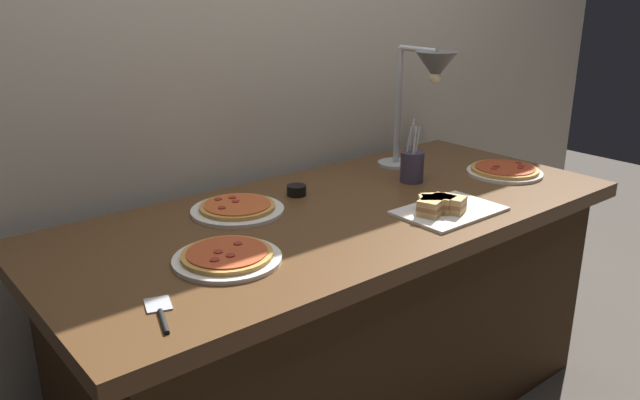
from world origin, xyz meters
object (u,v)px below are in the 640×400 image
at_px(pizza_plate_raised_stand, 505,171).
at_px(sauce_cup_near, 296,190).
at_px(heat_lamp, 428,78).
at_px(serving_spatula, 161,312).
at_px(pizza_plate_center, 237,209).
at_px(sandwich_platter, 442,207).
at_px(utensil_holder, 412,166).
at_px(pizza_plate_front, 227,257).

xyz_separation_m(pizza_plate_raised_stand, sauce_cup_near, (-0.75, 0.30, 0.01)).
height_order(heat_lamp, serving_spatula, heat_lamp).
distance_m(pizza_plate_center, serving_spatula, 0.65).
xyz_separation_m(pizza_plate_raised_stand, sandwich_platter, (-0.52, -0.14, 0.01)).
height_order(pizza_plate_raised_stand, sandwich_platter, sandwich_platter).
bearing_deg(utensil_holder, pizza_plate_front, -168.92).
relative_size(pizza_plate_raised_stand, serving_spatula, 1.62).
distance_m(sandwich_platter, sauce_cup_near, 0.49).
xyz_separation_m(heat_lamp, sandwich_platter, (-0.29, -0.34, -0.33)).
relative_size(pizza_plate_front, utensil_holder, 1.26).
xyz_separation_m(pizza_plate_raised_stand, utensil_holder, (-0.34, 0.16, 0.05)).
height_order(pizza_plate_center, pizza_plate_raised_stand, same).
bearing_deg(serving_spatula, sauce_cup_near, 32.28).
height_order(sauce_cup_near, serving_spatula, sauce_cup_near).
relative_size(pizza_plate_front, pizza_plate_center, 0.97).
relative_size(pizza_plate_center, pizza_plate_raised_stand, 1.05).
bearing_deg(heat_lamp, pizza_plate_raised_stand, -41.88).
xyz_separation_m(sauce_cup_near, serving_spatula, (-0.72, -0.45, -0.02)).
distance_m(sauce_cup_near, utensil_holder, 0.44).
xyz_separation_m(utensil_holder, serving_spatula, (-1.13, -0.31, -0.06)).
distance_m(utensil_holder, serving_spatula, 1.18).
xyz_separation_m(pizza_plate_center, utensil_holder, (0.66, -0.12, 0.05)).
relative_size(pizza_plate_center, sandwich_platter, 0.89).
bearing_deg(heat_lamp, serving_spatula, -163.92).
bearing_deg(sauce_cup_near, pizza_plate_center, -176.43).
distance_m(pizza_plate_raised_stand, serving_spatula, 1.48).
relative_size(sandwich_platter, serving_spatula, 1.90).
bearing_deg(pizza_plate_front, sandwich_platter, -9.86).
height_order(heat_lamp, utensil_holder, heat_lamp).
xyz_separation_m(heat_lamp, utensil_holder, (-0.11, -0.04, -0.29)).
relative_size(pizza_plate_raised_stand, sandwich_platter, 0.85).
xyz_separation_m(pizza_plate_center, serving_spatula, (-0.47, -0.44, -0.01)).
distance_m(sauce_cup_near, serving_spatula, 0.85).
distance_m(pizza_plate_front, utensil_holder, 0.89).
xyz_separation_m(heat_lamp, serving_spatula, (-1.25, -0.36, -0.35)).
bearing_deg(sauce_cup_near, utensil_holder, -18.59).
height_order(pizza_plate_center, sauce_cup_near, sauce_cup_near).
distance_m(heat_lamp, pizza_plate_center, 0.85).
bearing_deg(heat_lamp, pizza_plate_front, -167.67).
bearing_deg(heat_lamp, pizza_plate_center, 174.11).
distance_m(heat_lamp, sandwich_platter, 0.55).
distance_m(sandwich_platter, utensil_holder, 0.34).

